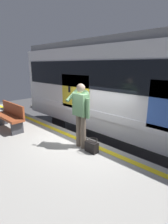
{
  "coord_description": "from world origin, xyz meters",
  "views": [
    {
      "loc": [
        -3.51,
        3.66,
        3.18
      ],
      "look_at": [
        -0.17,
        0.3,
        1.9
      ],
      "focal_mm": 28.23,
      "sensor_mm": 36.0,
      "label": 1
    }
  ],
  "objects_px": {
    "train_carriage": "(140,86)",
    "handbag": "(92,146)",
    "passenger": "(81,111)",
    "bench": "(10,115)"
  },
  "relations": [
    {
      "from": "train_carriage",
      "to": "handbag",
      "type": "bearing_deg",
      "value": 93.94
    },
    {
      "from": "passenger",
      "to": "handbag",
      "type": "distance_m",
      "value": 0.96
    },
    {
      "from": "passenger",
      "to": "bench",
      "type": "xyz_separation_m",
      "value": [
        2.74,
        0.76,
        -0.53
      ]
    },
    {
      "from": "train_carriage",
      "to": "passenger",
      "type": "xyz_separation_m",
      "value": [
        0.22,
        2.64,
        -0.44
      ]
    },
    {
      "from": "handbag",
      "to": "bench",
      "type": "bearing_deg",
      "value": 13.27
    },
    {
      "from": "train_carriage",
      "to": "bench",
      "type": "distance_m",
      "value": 4.61
    },
    {
      "from": "passenger",
      "to": "handbag",
      "type": "bearing_deg",
      "value": 177.1
    },
    {
      "from": "train_carriage",
      "to": "bench",
      "type": "bearing_deg",
      "value": 48.98
    },
    {
      "from": "handbag",
      "to": "train_carriage",
      "type": "bearing_deg",
      "value": -86.06
    },
    {
      "from": "passenger",
      "to": "bench",
      "type": "distance_m",
      "value": 2.89
    }
  ]
}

